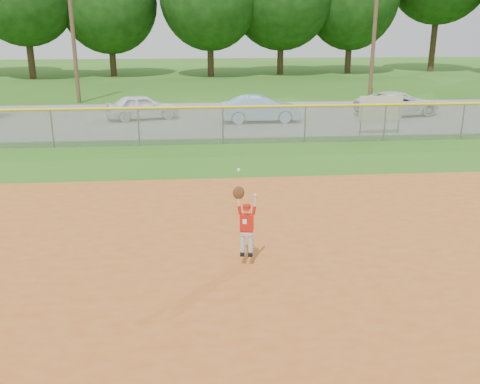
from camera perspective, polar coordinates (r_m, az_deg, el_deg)
name	(u,v)px	position (r m, az deg, el deg)	size (l,w,h in m)	color
ground	(249,242)	(12.17, 1.00, -5.32)	(120.00, 120.00, 0.00)	#2A5C15
clay_infield	(268,309)	(9.50, 2.96, -12.34)	(24.00, 16.00, 0.04)	#A8531E
parking_strip	(216,118)	(27.56, -2.56, 7.91)	(44.00, 10.00, 0.03)	slate
car_white_a	(142,107)	(27.45, -10.39, 8.93)	(1.44, 3.59, 1.22)	white
car_blue	(261,109)	(26.26, 2.22, 8.85)	(1.34, 3.84, 1.27)	#88AACB
car_white_b	(398,104)	(29.24, 16.48, 9.03)	(2.04, 4.41, 1.23)	silver
sponsor_sign	(381,109)	(23.94, 14.77, 8.52)	(1.92, 0.13, 1.71)	gray
outfield_fence	(223,122)	(21.51, -1.84, 7.42)	(40.06, 0.10, 1.55)	gray
power_lines	(227,22)	(33.19, -1.38, 17.71)	(19.40, 0.24, 9.00)	#4C3823
ballplayer	(245,221)	(10.67, 0.59, -3.16)	(0.48, 0.24, 1.82)	silver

